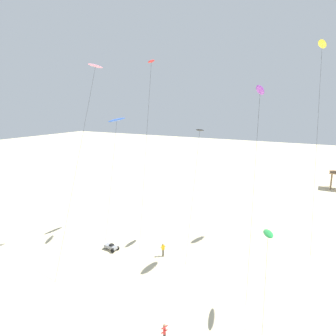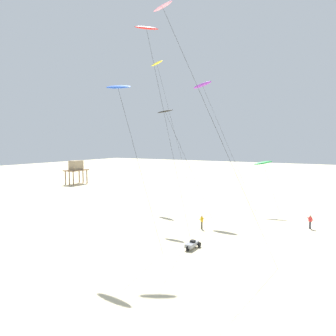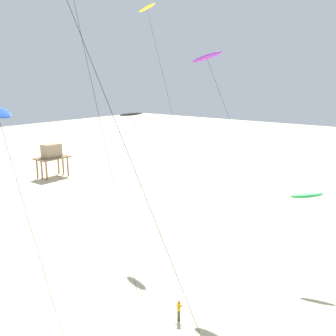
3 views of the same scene
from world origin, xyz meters
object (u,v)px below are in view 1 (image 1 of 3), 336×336
kite_flyer_middle (163,249)px  beach_buggy (111,247)px  kite_yellow (322,46)px  kite_black (200,132)px  kite_blue (117,121)px  kite_pink (94,72)px  kite_purple (260,91)px  kite_red (151,63)px  kite_green (268,234)px  kite_flyer_nearest (164,333)px

kite_flyer_middle → beach_buggy: (-6.49, -1.72, -0.46)m
kite_yellow → kite_flyer_middle: bearing=-133.2°
kite_black → kite_blue: size_ratio=0.92×
kite_pink → beach_buggy: size_ratio=10.79×
kite_yellow → kite_flyer_middle: (-14.19, -15.09, -23.95)m
kite_black → kite_purple: bearing=-15.9°
kite_red → kite_yellow: bearing=28.8°
kite_pink → kite_green: (21.55, -4.35, -14.14)m
kite_black → kite_flyer_nearest: kite_black is taller
kite_pink → kite_yellow: bearing=33.4°
kite_blue → kite_green: bearing=-22.3°
kite_yellow → kite_green: 26.31m
beach_buggy → kite_black: bearing=43.1°
kite_purple → kite_red: (-13.70, 0.95, 3.69)m
beach_buggy → kite_red: bearing=72.3°
kite_black → kite_green: (10.60, -10.68, -7.00)m
kite_purple → kite_green: bearing=-69.9°
kite_red → kite_flyer_middle: 22.87m
kite_yellow → kite_flyer_middle: kite_yellow is taller
kite_green → kite_black: bearing=134.8°
kite_yellow → kite_blue: (-24.01, -10.52, -9.24)m
kite_red → kite_green: bearing=-29.4°
kite_purple → kite_red: bearing=176.0°
kite_red → kite_flyer_middle: size_ratio=14.09×
kite_yellow → kite_black: (-12.34, -9.00, -10.39)m
kite_green → kite_flyer_nearest: size_ratio=4.77×
kite_black → kite_yellow: bearing=36.1°
kite_pink → kite_flyer_middle: (9.09, 0.24, -20.70)m
kite_pink → beach_buggy: kite_pink is taller
kite_yellow → kite_black: bearing=-143.9°
kite_black → kite_flyer_nearest: 22.68m
kite_yellow → beach_buggy: (-20.67, -16.81, -24.41)m
kite_black → kite_flyer_middle: size_ratio=8.94×
kite_green → kite_flyer_nearest: kite_green is taller
beach_buggy → kite_blue: bearing=117.9°
kite_black → kite_flyer_nearest: bearing=-75.0°
kite_black → kite_blue: 11.83m
kite_purple → kite_flyer_middle: kite_purple is taller
kite_yellow → kite_red: (-18.56, -10.18, -2.05)m
kite_pink → kite_flyer_middle: size_ratio=13.50×
kite_red → kite_blue: size_ratio=1.46×
kite_black → kite_pink: bearing=-150.0°
kite_yellow → kite_red: size_ratio=1.09×
kite_flyer_middle → kite_green: bearing=-20.2°
kite_blue → beach_buggy: (3.33, -6.29, -15.17)m
kite_red → kite_flyer_middle: bearing=-48.3°
kite_green → kite_flyer_middle: bearing=159.8°
kite_red → kite_flyer_middle: (4.37, -4.91, -21.90)m
kite_flyer_nearest → kite_purple: bearing=79.9°
kite_flyer_nearest → kite_flyer_middle: bearing=119.8°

